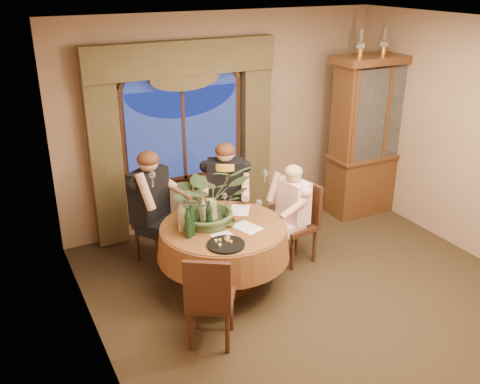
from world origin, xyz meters
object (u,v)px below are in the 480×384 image
person_scarf (226,197)px  oil_lamp_right (407,39)px  chair_right (295,224)px  chair_back_right (227,209)px  olive_bowl (228,223)px  wine_bottle_3 (191,220)px  oil_lamp_left (361,43)px  wine_bottle_2 (209,216)px  person_back (150,211)px  chair_front_left (211,297)px  wine_bottle_0 (203,212)px  stoneware_vase (211,211)px  china_cabinet (375,136)px  wine_bottle_1 (188,223)px  centerpiece_plant (208,171)px  oil_lamp_center (384,41)px  chair_back (156,223)px  person_pink (293,214)px  wine_bottle_4 (181,217)px  dining_table (224,256)px

person_scarf → oil_lamp_right: bearing=-150.3°
chair_right → chair_back_right: same height
olive_bowl → wine_bottle_3: bearing=-176.2°
oil_lamp_left → wine_bottle_2: oil_lamp_left is taller
person_back → wine_bottle_3: size_ratio=4.37×
chair_front_left → wine_bottle_0: bearing=103.0°
stoneware_vase → person_back: bearing=125.9°
china_cabinet → wine_bottle_1: bearing=-162.7°
stoneware_vase → wine_bottle_0: 0.12m
centerpiece_plant → wine_bottle_2: bearing=-113.8°
china_cabinet → chair_front_left: 3.77m
oil_lamp_center → stoneware_vase: oil_lamp_center is taller
chair_back → centerpiece_plant: 1.19m
oil_lamp_right → person_scarf: size_ratio=0.24×
chair_front_left → person_pink: bearing=65.1°
chair_back_right → person_scarf: bearing=87.5°
wine_bottle_4 → olive_bowl: bearing=-12.1°
oil_lamp_left → oil_lamp_right: 0.77m
person_scarf → wine_bottle_0: (-0.60, -0.71, 0.22)m
dining_table → wine_bottle_0: wine_bottle_0 is taller
oil_lamp_right → person_pink: 2.93m
oil_lamp_center → centerpiece_plant: bearing=-165.3°
oil_lamp_center → stoneware_vase: 3.34m
chair_back_right → chair_front_left: (-0.98, -1.69, 0.00)m
oil_lamp_left → wine_bottle_4: size_ratio=1.03×
wine_bottle_3 → chair_right: bearing=7.5°
wine_bottle_1 → person_pink: bearing=9.6°
china_cabinet → chair_front_left: bearing=-152.5°
centerpiece_plant → wine_bottle_3: (-0.29, -0.21, -0.41)m
centerpiece_plant → person_scarf: bearing=51.7°
chair_right → wine_bottle_4: size_ratio=2.91×
person_scarf → wine_bottle_2: person_scarf is taller
stoneware_vase → wine_bottle_0: (-0.11, -0.03, 0.03)m
person_pink → wine_bottle_2: size_ratio=3.73×
chair_back_right → wine_bottle_4: wine_bottle_4 is taller
chair_right → wine_bottle_1: (-1.43, -0.22, 0.44)m
oil_lamp_left → dining_table: bearing=-159.1°
china_cabinet → wine_bottle_3: china_cabinet is taller
oil_lamp_left → person_scarf: 2.62m
china_cabinet → oil_lamp_left: size_ratio=6.55×
china_cabinet → oil_lamp_center: (0.00, 0.00, 1.28)m
oil_lamp_left → wine_bottle_2: size_ratio=1.03×
dining_table → person_scarf: (0.41, 0.80, 0.32)m
oil_lamp_right → wine_bottle_2: 3.78m
oil_lamp_right → person_scarf: (-2.76, -0.12, -1.70)m
wine_bottle_3 → person_scarf: bearing=46.8°
china_cabinet → stoneware_vase: size_ratio=8.20×
oil_lamp_right → wine_bottle_2: bearing=-164.3°
oil_lamp_center → wine_bottle_1: bearing=-162.7°
person_pink → wine_bottle_1: person_pink is taller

